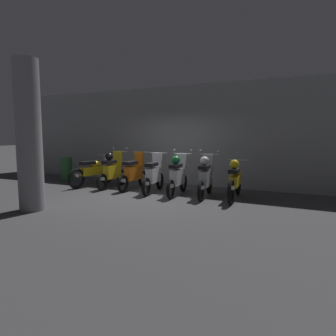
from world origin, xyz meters
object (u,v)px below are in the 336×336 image
object	(u,v)px
motorbike_slot_0	(93,171)
trash_bin	(67,170)
motorbike_slot_3	(154,175)
motorbike_slot_6	(235,180)
support_pillar	(29,136)
motorbike_slot_1	(113,170)
motorbike_slot_5	(206,177)
motorbike_slot_4	(178,175)
motorbike_slot_2	(134,173)

from	to	relation	value
motorbike_slot_0	trash_bin	size ratio (longest dim) A/B	2.21
motorbike_slot_0	motorbike_slot_3	world-z (taller)	motorbike_slot_3
motorbike_slot_6	support_pillar	distance (m)	5.15
motorbike_slot_1	support_pillar	world-z (taller)	support_pillar
motorbike_slot_5	motorbike_slot_4	bearing A→B (deg)	-173.47
motorbike_slot_4	motorbike_slot_5	size ratio (longest dim) A/B	1.00
motorbike_slot_0	motorbike_slot_2	distance (m)	1.60
motorbike_slot_3	motorbike_slot_1	bearing A→B (deg)	175.55
motorbike_slot_1	motorbike_slot_5	distance (m)	3.21
motorbike_slot_4	trash_bin	size ratio (longest dim) A/B	1.91
motorbike_slot_0	motorbike_slot_5	size ratio (longest dim) A/B	1.16
motorbike_slot_0	motorbike_slot_3	distance (m)	2.40
motorbike_slot_3	motorbike_slot_4	distance (m)	0.81
motorbike_slot_5	motorbike_slot_6	xyz separation A→B (m)	(0.80, 0.04, -0.04)
motorbike_slot_1	motorbike_slot_2	size ratio (longest dim) A/B	1.00
motorbike_slot_1	support_pillar	bearing A→B (deg)	-88.23
motorbike_slot_0	trash_bin	bearing A→B (deg)	167.24
motorbike_slot_6	support_pillar	size ratio (longest dim) A/B	0.58
motorbike_slot_5	support_pillar	size ratio (longest dim) A/B	0.50
motorbike_slot_3	support_pillar	bearing A→B (deg)	-116.17
motorbike_slot_6	support_pillar	world-z (taller)	support_pillar
motorbike_slot_5	motorbike_slot_6	bearing A→B (deg)	2.90
motorbike_slot_0	trash_bin	xyz separation A→B (m)	(-1.53, 0.35, -0.05)
motorbike_slot_5	motorbike_slot_3	bearing A→B (deg)	-178.57
motorbike_slot_4	motorbike_slot_6	size ratio (longest dim) A/B	0.86
motorbike_slot_2	support_pillar	size ratio (longest dim) A/B	0.50
motorbike_slot_4	trash_bin	xyz separation A→B (m)	(-4.73, 0.49, -0.13)
motorbike_slot_3	motorbike_slot_6	xyz separation A→B (m)	(2.41, 0.08, 0.00)
support_pillar	trash_bin	world-z (taller)	support_pillar
motorbike_slot_1	motorbike_slot_2	bearing A→B (deg)	2.21
motorbike_slot_5	motorbike_slot_0	bearing A→B (deg)	179.23
motorbike_slot_2	motorbike_slot_3	size ratio (longest dim) A/B	1.00
motorbike_slot_4	motorbike_slot_6	bearing A→B (deg)	4.72
motorbike_slot_5	trash_bin	bearing A→B (deg)	175.86
trash_bin	motorbike_slot_4	bearing A→B (deg)	-5.94
motorbike_slot_1	support_pillar	distance (m)	3.37
motorbike_slot_3	motorbike_slot_5	distance (m)	1.61
motorbike_slot_1	trash_bin	world-z (taller)	motorbike_slot_1
motorbike_slot_0	trash_bin	distance (m)	1.57
motorbike_slot_0	motorbike_slot_4	size ratio (longest dim) A/B	1.15
motorbike_slot_0	motorbike_slot_3	xyz separation A→B (m)	(2.40, -0.09, 0.03)
motorbike_slot_3	motorbike_slot_5	xyz separation A→B (m)	(1.61, 0.04, 0.04)
motorbike_slot_4	trash_bin	world-z (taller)	motorbike_slot_4
motorbike_slot_1	motorbike_slot_6	world-z (taller)	motorbike_slot_1
motorbike_slot_1	trash_bin	distance (m)	2.35
motorbike_slot_6	motorbike_slot_4	bearing A→B (deg)	-175.28
motorbike_slot_4	trash_bin	distance (m)	4.76
motorbike_slot_2	trash_bin	bearing A→B (deg)	174.80
motorbike_slot_0	support_pillar	size ratio (longest dim) A/B	0.57
motorbike_slot_2	support_pillar	xyz separation A→B (m)	(-0.71, -3.21, 1.16)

